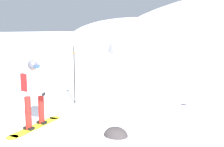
# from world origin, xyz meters

# --- Properties ---
(ground_plane) EXTENTS (300.00, 300.00, 0.00)m
(ground_plane) POSITION_xyz_m (0.00, 0.00, 0.00)
(ground_plane) COLOR white
(ridge_peak_far) EXTENTS (25.18, 22.66, 8.64)m
(ridge_peak_far) POSITION_xyz_m (-19.16, 38.68, 0.00)
(ridge_peak_far) COLOR white
(ridge_peak_far) RESTS_ON ground
(snowboarder_main) EXTENTS (0.64, 1.83, 1.71)m
(snowboarder_main) POSITION_xyz_m (-0.58, -0.49, 0.92)
(snowboarder_main) COLOR yellow
(snowboarder_main) RESTS_ON ground
(piste_marker_far) EXTENTS (0.20, 0.20, 1.95)m
(piste_marker_far) POSITION_xyz_m (-1.20, 1.77, 1.11)
(piste_marker_far) COLOR black
(piste_marker_far) RESTS_ON ground
(rock_dark) EXTENTS (0.59, 0.50, 0.41)m
(rock_dark) POSITION_xyz_m (1.45, 0.16, 0.00)
(rock_dark) COLOR #383333
(rock_dark) RESTS_ON ground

